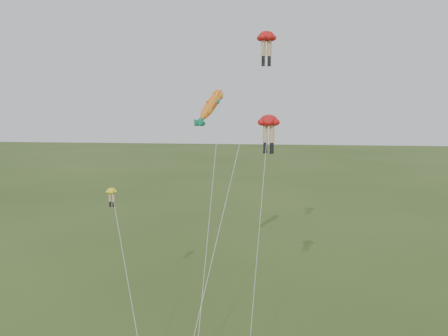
# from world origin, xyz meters

# --- Properties ---
(legs_kite_red_high) EXTENTS (5.09, 11.08, 20.25)m
(legs_kite_red_high) POSITION_xyz_m (3.54, 9.62, 19.37)
(legs_kite_red_high) COLOR red
(legs_kite_red_high) RESTS_ON ground
(legs_kite_red_mid) EXTENTS (1.92, 4.12, 14.57)m
(legs_kite_red_mid) POSITION_xyz_m (3.98, 2.43, 13.80)
(legs_kite_red_mid) COLOR red
(legs_kite_red_mid) RESTS_ON ground
(legs_kite_yellow) EXTENTS (5.10, 9.11, 9.47)m
(legs_kite_yellow) POSITION_xyz_m (-6.35, 5.33, 8.41)
(legs_kite_yellow) COLOR yellow
(legs_kite_yellow) RESTS_ON ground
(fish_kite) EXTENTS (2.40, 13.74, 16.48)m
(fish_kite) POSITION_xyz_m (-0.49, 10.86, 14.96)
(fish_kite) COLOR #FFAC20
(fish_kite) RESTS_ON ground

